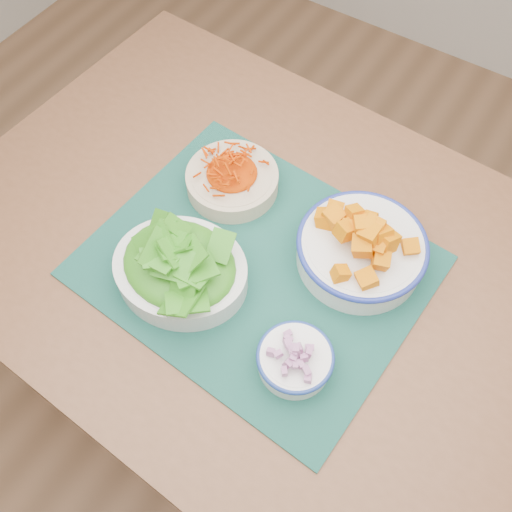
{
  "coord_description": "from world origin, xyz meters",
  "views": [
    {
      "loc": [
        0.29,
        -0.11,
        1.6
      ],
      "look_at": [
        0.01,
        0.32,
        0.78
      ],
      "focal_mm": 40.0,
      "sensor_mm": 36.0,
      "label": 1
    }
  ],
  "objects_px": {
    "placemat": "(256,266)",
    "onion_bowl": "(295,358)",
    "lettuce_bowl": "(180,265)",
    "carrot_bowl": "(232,177)",
    "squash_bowl": "(363,244)",
    "table": "(276,285)"
  },
  "relations": [
    {
      "from": "lettuce_bowl",
      "to": "onion_bowl",
      "type": "distance_m",
      "value": 0.24
    },
    {
      "from": "carrot_bowl",
      "to": "squash_bowl",
      "type": "height_order",
      "value": "squash_bowl"
    },
    {
      "from": "carrot_bowl",
      "to": "table",
      "type": "bearing_deg",
      "value": -29.28
    },
    {
      "from": "table",
      "to": "squash_bowl",
      "type": "bearing_deg",
      "value": 34.64
    },
    {
      "from": "placemat",
      "to": "carrot_bowl",
      "type": "distance_m",
      "value": 0.18
    },
    {
      "from": "lettuce_bowl",
      "to": "onion_bowl",
      "type": "height_order",
      "value": "lettuce_bowl"
    },
    {
      "from": "squash_bowl",
      "to": "placemat",
      "type": "bearing_deg",
      "value": -143.61
    },
    {
      "from": "carrot_bowl",
      "to": "onion_bowl",
      "type": "distance_m",
      "value": 0.37
    },
    {
      "from": "carrot_bowl",
      "to": "lettuce_bowl",
      "type": "height_order",
      "value": "lettuce_bowl"
    },
    {
      "from": "squash_bowl",
      "to": "lettuce_bowl",
      "type": "distance_m",
      "value": 0.31
    },
    {
      "from": "placemat",
      "to": "squash_bowl",
      "type": "xyz_separation_m",
      "value": [
        0.14,
        0.11,
        0.05
      ]
    },
    {
      "from": "lettuce_bowl",
      "to": "carrot_bowl",
      "type": "bearing_deg",
      "value": 89.05
    },
    {
      "from": "squash_bowl",
      "to": "onion_bowl",
      "type": "height_order",
      "value": "squash_bowl"
    },
    {
      "from": "placemat",
      "to": "onion_bowl",
      "type": "height_order",
      "value": "onion_bowl"
    },
    {
      "from": "carrot_bowl",
      "to": "lettuce_bowl",
      "type": "relative_size",
      "value": 0.77
    },
    {
      "from": "squash_bowl",
      "to": "lettuce_bowl",
      "type": "height_order",
      "value": "squash_bowl"
    },
    {
      "from": "lettuce_bowl",
      "to": "onion_bowl",
      "type": "bearing_deg",
      "value": -18.61
    },
    {
      "from": "placemat",
      "to": "carrot_bowl",
      "type": "xyz_separation_m",
      "value": [
        -0.13,
        0.12,
        0.03
      ]
    },
    {
      "from": "table",
      "to": "squash_bowl",
      "type": "xyz_separation_m",
      "value": [
        0.12,
        0.07,
        0.15
      ]
    },
    {
      "from": "squash_bowl",
      "to": "lettuce_bowl",
      "type": "xyz_separation_m",
      "value": [
        -0.23,
        -0.2,
        -0.0
      ]
    },
    {
      "from": "carrot_bowl",
      "to": "squash_bowl",
      "type": "distance_m",
      "value": 0.27
    },
    {
      "from": "placemat",
      "to": "carrot_bowl",
      "type": "relative_size",
      "value": 2.71
    }
  ]
}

